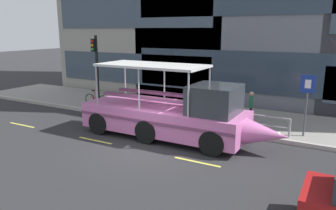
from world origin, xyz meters
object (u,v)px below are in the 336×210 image
(traffic_light_pole, at_px, (96,65))
(duck_tour_boat, at_px, (174,115))
(leaned_bicycle, at_px, (96,100))
(parking_sign, at_px, (307,95))
(pedestrian_near_bow, at_px, (251,104))
(pedestrian_mid_left, at_px, (212,100))

(traffic_light_pole, bearing_deg, duck_tour_boat, -20.13)
(leaned_bicycle, height_order, duck_tour_boat, duck_tour_boat)
(traffic_light_pole, bearing_deg, parking_sign, 1.12)
(parking_sign, xyz_separation_m, duck_tour_boat, (-4.96, -2.54, -0.92))
(leaned_bicycle, bearing_deg, pedestrian_near_bow, 6.39)
(pedestrian_near_bow, bearing_deg, traffic_light_pole, -171.95)
(traffic_light_pole, xyz_separation_m, parking_sign, (11.29, 0.22, -0.72))
(traffic_light_pole, height_order, duck_tour_boat, traffic_light_pole)
(traffic_light_pole, bearing_deg, pedestrian_near_bow, 8.05)
(parking_sign, relative_size, pedestrian_near_bow, 1.72)
(parking_sign, relative_size, pedestrian_mid_left, 1.74)
(leaned_bicycle, distance_m, pedestrian_near_bow, 9.09)
(parking_sign, height_order, duck_tour_boat, duck_tour_boat)
(pedestrian_mid_left, bearing_deg, traffic_light_pole, -170.29)
(duck_tour_boat, bearing_deg, parking_sign, 27.12)
(traffic_light_pole, distance_m, parking_sign, 11.31)
(duck_tour_boat, xyz_separation_m, pedestrian_near_bow, (2.37, 3.55, 0.05))
(traffic_light_pole, xyz_separation_m, leaned_bicycle, (-0.31, 0.22, -2.15))
(traffic_light_pole, bearing_deg, pedestrian_mid_left, 9.71)
(leaned_bicycle, relative_size, pedestrian_near_bow, 1.13)
(pedestrian_mid_left, bearing_deg, parking_sign, -11.49)
(pedestrian_near_bow, distance_m, pedestrian_mid_left, 1.98)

